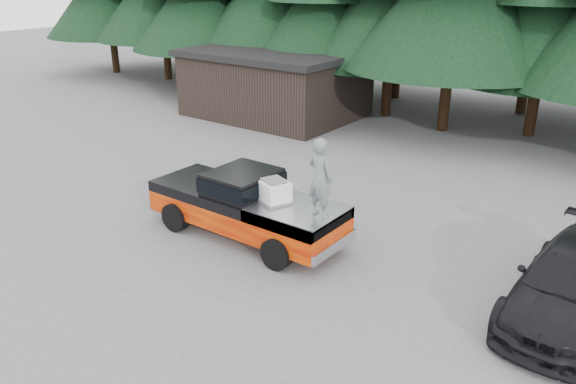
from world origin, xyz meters
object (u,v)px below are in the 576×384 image
Objects in this scene: utility_building at (275,83)px; parked_car at (574,284)px; man_on_bed at (320,178)px; air_compressor at (274,192)px; pickup_truck at (246,214)px.

parked_car is at bearing -32.24° from utility_building.
utility_building is (-16.23, 10.23, 0.90)m from parked_car.
utility_building is (-10.50, 11.58, -0.67)m from man_on_bed.
air_compressor is 0.15× the size of parked_car.
air_compressor is 14.68m from utility_building.
man_on_bed is at bearing -164.70° from parked_car.
man_on_bed is 15.65m from utility_building.
utility_building is at bearing 124.78° from pickup_truck.
utility_building is (-8.00, 11.51, 1.00)m from pickup_truck.
utility_building reaches higher than air_compressor.
air_compressor is 7.35m from parked_car.
parked_car is (5.72, 1.35, -1.57)m from man_on_bed.
pickup_truck is 1.41m from air_compressor.
man_on_bed is at bearing 21.68° from air_compressor.
man_on_bed is 6.08m from parked_car.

